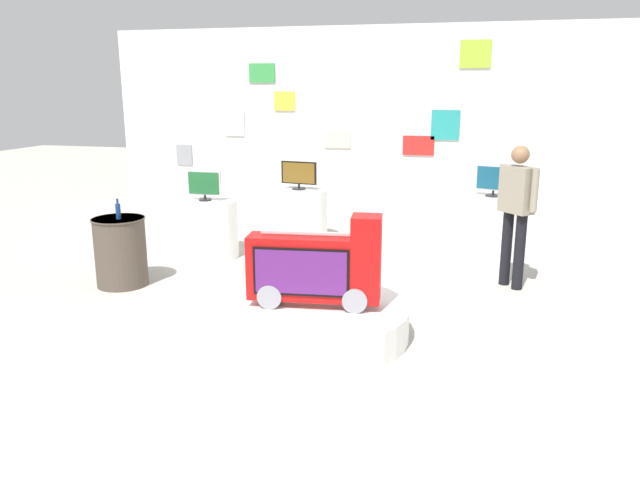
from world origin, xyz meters
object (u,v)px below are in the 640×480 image
at_px(display_pedestal_center_rear, 491,223).
at_px(side_table_round, 121,251).
at_px(tv_on_center_rear, 494,180).
at_px(shopper_browsing_near_truck, 516,206).
at_px(novelty_firetruck_tv, 316,269).
at_px(display_pedestal_right_rear, 299,215).
at_px(tv_on_right_rear, 299,174).
at_px(display_pedestal_left_rear, 206,229).
at_px(bottle_on_side_table, 118,211).
at_px(tv_on_left_rear, 204,184).
at_px(main_display_pedestal, 314,321).

xyz_separation_m(display_pedestal_center_rear, side_table_round, (-4.17, -2.68, 0.02)).
relative_size(tv_on_center_rear, shopper_browsing_near_truck, 0.32).
relative_size(novelty_firetruck_tv, tv_on_center_rear, 2.38).
xyz_separation_m(novelty_firetruck_tv, display_pedestal_right_rear, (-1.18, 3.48, -0.27)).
relative_size(tv_on_right_rear, shopper_browsing_near_truck, 0.34).
distance_m(novelty_firetruck_tv, shopper_browsing_near_truck, 2.69).
distance_m(display_pedestal_left_rear, side_table_round, 1.45).
xyz_separation_m(display_pedestal_left_rear, display_pedestal_center_rear, (3.73, 1.29, 0.00)).
bearing_deg(tv_on_right_rear, display_pedestal_left_rear, -129.21).
distance_m(tv_on_right_rear, bottle_on_side_table, 2.94).
bearing_deg(display_pedestal_left_rear, bottle_on_side_table, -106.05).
distance_m(novelty_firetruck_tv, display_pedestal_center_rear, 3.93).
height_order(novelty_firetruck_tv, side_table_round, novelty_firetruck_tv).
height_order(novelty_firetruck_tv, tv_on_left_rear, tv_on_left_rear).
xyz_separation_m(display_pedestal_center_rear, tv_on_right_rear, (-2.77, -0.11, 0.61)).
xyz_separation_m(display_pedestal_left_rear, bottle_on_side_table, (-0.41, -1.42, 0.50)).
bearing_deg(shopper_browsing_near_truck, tv_on_center_rear, 97.70).
xyz_separation_m(display_pedestal_center_rear, display_pedestal_right_rear, (-2.77, -0.11, 0.00)).
xyz_separation_m(novelty_firetruck_tv, display_pedestal_left_rear, (-2.14, 2.29, -0.27)).
xyz_separation_m(display_pedestal_left_rear, side_table_round, (-0.44, -1.38, 0.02)).
distance_m(side_table_round, bottle_on_side_table, 0.49).
xyz_separation_m(display_pedestal_left_rear, tv_on_center_rear, (3.73, 1.29, 0.62)).
relative_size(tv_on_left_rear, tv_on_right_rear, 0.85).
relative_size(display_pedestal_left_rear, tv_on_center_rear, 1.65).
bearing_deg(tv_on_left_rear, tv_on_center_rear, 19.10).
distance_m(display_pedestal_center_rear, side_table_round, 4.96).
distance_m(novelty_firetruck_tv, tv_on_left_rear, 3.15).
bearing_deg(main_display_pedestal, display_pedestal_center_rear, 65.77).
relative_size(tv_on_left_rear, tv_on_center_rear, 0.91).
bearing_deg(novelty_firetruck_tv, display_pedestal_right_rear, 108.79).
relative_size(display_pedestal_left_rear, bottle_on_side_table, 3.67).
xyz_separation_m(tv_on_left_rear, display_pedestal_right_rear, (0.96, 1.19, -0.61)).
xyz_separation_m(tv_on_center_rear, shopper_browsing_near_truck, (0.22, -1.61, -0.05)).
bearing_deg(tv_on_left_rear, novelty_firetruck_tv, -46.88).
distance_m(main_display_pedestal, tv_on_right_rear, 3.75).
bearing_deg(main_display_pedestal, display_pedestal_right_rear, 108.46).
bearing_deg(tv_on_right_rear, display_pedestal_center_rear, 2.37).
bearing_deg(display_pedestal_right_rear, tv_on_left_rear, -128.99).
distance_m(display_pedestal_center_rear, tv_on_center_rear, 0.62).
relative_size(display_pedestal_left_rear, tv_on_right_rear, 1.56).
bearing_deg(tv_on_left_rear, display_pedestal_right_rear, 51.01).
distance_m(display_pedestal_center_rear, display_pedestal_right_rear, 2.77).
height_order(main_display_pedestal, display_pedestal_left_rear, display_pedestal_left_rear).
bearing_deg(tv_on_left_rear, bottle_on_side_table, -106.09).
bearing_deg(tv_on_right_rear, novelty_firetruck_tv, -71.19).
distance_m(novelty_firetruck_tv, display_pedestal_right_rear, 3.68).
distance_m(tv_on_left_rear, display_pedestal_center_rear, 4.00).
height_order(tv_on_right_rear, side_table_round, tv_on_right_rear).
bearing_deg(tv_on_center_rear, bottle_on_side_table, -146.84).
height_order(display_pedestal_right_rear, bottle_on_side_table, bottle_on_side_table).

